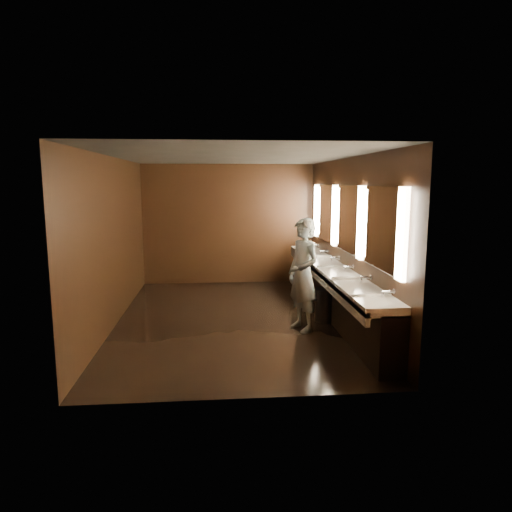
{
  "coord_description": "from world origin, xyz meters",
  "views": [
    {
      "loc": [
        -0.29,
        -7.74,
        2.38
      ],
      "look_at": [
        0.39,
        0.0,
        1.12
      ],
      "focal_mm": 32.0,
      "sensor_mm": 36.0,
      "label": 1
    }
  ],
  "objects": [
    {
      "name": "ceiling",
      "position": [
        0.0,
        0.0,
        2.8
      ],
      "size": [
        4.0,
        6.0,
        0.02
      ],
      "primitive_type": "cube",
      "color": "#2D2D2B",
      "rests_on": "wall_back"
    },
    {
      "name": "wall_right",
      "position": [
        2.0,
        0.0,
        1.4
      ],
      "size": [
        0.02,
        6.0,
        2.8
      ],
      "primitive_type": "cube",
      "color": "black",
      "rests_on": "floor"
    },
    {
      "name": "person",
      "position": [
        1.09,
        -0.67,
        0.91
      ],
      "size": [
        0.66,
        0.78,
        1.82
      ],
      "primitive_type": "imported",
      "rotation": [
        0.0,
        0.0,
        -1.17
      ],
      "color": "#92BDDA",
      "rests_on": "floor"
    },
    {
      "name": "mirror_band",
      "position": [
        1.98,
        -0.0,
        1.75
      ],
      "size": [
        0.06,
        5.03,
        1.15
      ],
      "color": "#FFE4BB",
      "rests_on": "wall_right"
    },
    {
      "name": "wall_back",
      "position": [
        0.0,
        3.0,
        1.4
      ],
      "size": [
        4.0,
        0.02,
        2.8
      ],
      "primitive_type": "cube",
      "color": "black",
      "rests_on": "floor"
    },
    {
      "name": "sink_counter",
      "position": [
        1.79,
        0.0,
        0.5
      ],
      "size": [
        0.55,
        5.4,
        1.01
      ],
      "color": "black",
      "rests_on": "floor"
    },
    {
      "name": "wall_front",
      "position": [
        0.0,
        -3.0,
        1.4
      ],
      "size": [
        4.0,
        0.02,
        2.8
      ],
      "primitive_type": "cube",
      "color": "black",
      "rests_on": "floor"
    },
    {
      "name": "wall_left",
      "position": [
        -2.0,
        0.0,
        1.4
      ],
      "size": [
        0.02,
        6.0,
        2.8
      ],
      "primitive_type": "cube",
      "color": "black",
      "rests_on": "floor"
    },
    {
      "name": "floor",
      "position": [
        0.0,
        0.0,
        0.0
      ],
      "size": [
        6.0,
        6.0,
        0.0
      ],
      "primitive_type": "plane",
      "color": "black",
      "rests_on": "ground"
    },
    {
      "name": "trash_bin",
      "position": [
        1.58,
        -0.24,
        0.29
      ],
      "size": [
        0.47,
        0.47,
        0.57
      ],
      "primitive_type": "cylinder",
      "rotation": [
        0.0,
        0.0,
        -0.36
      ],
      "color": "black",
      "rests_on": "floor"
    }
  ]
}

